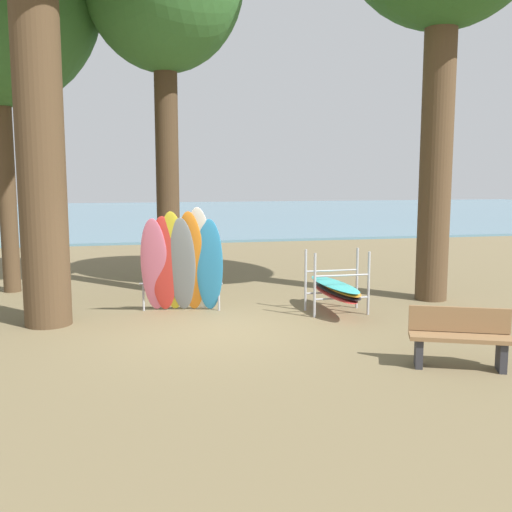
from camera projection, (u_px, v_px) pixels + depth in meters
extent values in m
plane|color=brown|center=(210.00, 328.00, 10.59)|extent=(80.00, 80.00, 0.00)
cube|color=slate|center=(148.00, 214.00, 41.05)|extent=(80.00, 36.00, 0.10)
cylinder|color=#4C3823|center=(39.00, 127.00, 10.39)|extent=(0.84, 0.84, 7.13)
cylinder|color=#4C3823|center=(437.00, 140.00, 12.62)|extent=(0.68, 0.68, 6.94)
cylinder|color=#42301E|center=(167.00, 165.00, 13.51)|extent=(0.52, 0.52, 5.91)
cylinder|color=#4C3823|center=(6.00, 175.00, 13.61)|extent=(0.39, 0.39, 5.45)
ellipsoid|color=pink|center=(154.00, 266.00, 11.47)|extent=(0.62, 1.04, 1.94)
ellipsoid|color=red|center=(164.00, 265.00, 11.49)|extent=(0.61, 0.98, 1.98)
ellipsoid|color=yellow|center=(173.00, 262.00, 11.50)|extent=(0.65, 1.08, 2.07)
ellipsoid|color=gray|center=(182.00, 265.00, 11.52)|extent=(0.65, 0.99, 1.95)
ellipsoid|color=orange|center=(191.00, 262.00, 11.53)|extent=(0.71, 1.02, 2.06)
ellipsoid|color=white|center=(200.00, 260.00, 11.54)|extent=(0.73, 1.06, 2.14)
ellipsoid|color=#2D8ED1|center=(210.00, 266.00, 11.58)|extent=(0.63, 0.87, 1.91)
cylinder|color=#9EA0A5|center=(144.00, 297.00, 11.93)|extent=(0.04, 0.04, 0.55)
cylinder|color=#9EA0A5|center=(219.00, 297.00, 11.95)|extent=(0.04, 0.04, 0.55)
cylinder|color=#9EA0A5|center=(181.00, 284.00, 11.90)|extent=(1.66, 0.37, 0.04)
cylinder|color=#9EA0A5|center=(315.00, 285.00, 11.32)|extent=(0.05, 0.05, 1.25)
cylinder|color=#9EA0A5|center=(369.00, 283.00, 11.55)|extent=(0.05, 0.05, 1.25)
cylinder|color=#9EA0A5|center=(306.00, 280.00, 11.90)|extent=(0.05, 0.05, 1.25)
cylinder|color=#9EA0A5|center=(357.00, 278.00, 12.13)|extent=(0.05, 0.05, 1.25)
cylinder|color=#9EA0A5|center=(342.00, 298.00, 11.47)|extent=(1.10, 0.04, 0.04)
cylinder|color=#9EA0A5|center=(342.00, 275.00, 11.41)|extent=(1.10, 0.04, 0.04)
cylinder|color=#9EA0A5|center=(331.00, 292.00, 12.05)|extent=(1.10, 0.04, 0.04)
cylinder|color=#9EA0A5|center=(332.00, 271.00, 11.99)|extent=(1.10, 0.04, 0.04)
ellipsoid|color=red|center=(335.00, 293.00, 11.75)|extent=(0.51, 2.10, 0.06)
ellipsoid|color=black|center=(337.00, 290.00, 11.75)|extent=(0.57, 2.11, 0.06)
ellipsoid|color=orange|center=(339.00, 287.00, 11.75)|extent=(0.54, 2.11, 0.06)
ellipsoid|color=#38B2AD|center=(334.00, 284.00, 11.72)|extent=(0.64, 2.13, 0.06)
cube|color=#2D2D33|center=(419.00, 352.00, 8.45)|extent=(0.22, 0.33, 0.42)
cube|color=#2D2D33|center=(501.00, 356.00, 8.25)|extent=(0.22, 0.33, 0.42)
cube|color=olive|center=(460.00, 338.00, 8.32)|extent=(1.45, 0.91, 0.06)
cube|color=olive|center=(459.00, 319.00, 8.46)|extent=(1.32, 0.59, 0.36)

